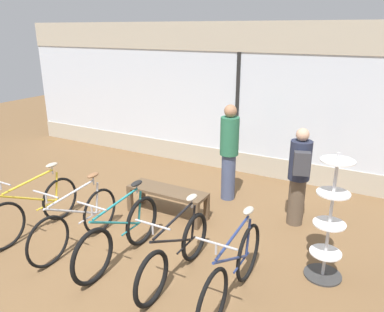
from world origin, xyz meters
The scene contains 11 objects.
ground_plane centered at (0.00, 0.00, 0.00)m, with size 24.00×24.00×0.00m, color brown.
shop_back_wall centered at (0.00, 3.71, 1.64)m, with size 12.00×0.08×3.20m.
bicycle_far_left centered at (-1.69, -0.33, 0.40)m, with size 0.46×1.77×1.04m.
bicycle_left centered at (-0.81, -0.32, 0.40)m, with size 0.46×1.72×1.04m.
bicycle_center centered at (-0.04, -0.30, 0.40)m, with size 0.46×1.77×1.05m.
bicycle_right centered at (0.83, -0.26, 0.37)m, with size 0.46×1.71×1.02m.
bicycle_far_right centered at (1.63, -0.32, 0.41)m, with size 0.46×1.79×1.05m.
accessory_rack centered at (2.48, 0.70, 0.70)m, with size 0.48×0.48×1.69m.
display_bench centered at (-0.19, 1.14, 0.39)m, with size 1.40×0.44×0.48m.
customer_near_rack centered at (0.45, 2.27, 0.95)m, with size 0.48×0.48×1.80m.
customer_by_window centered at (1.81, 1.90, 0.87)m, with size 0.43×0.55×1.62m.
Camera 1 is at (2.97, -3.73, 3.06)m, focal length 35.00 mm.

